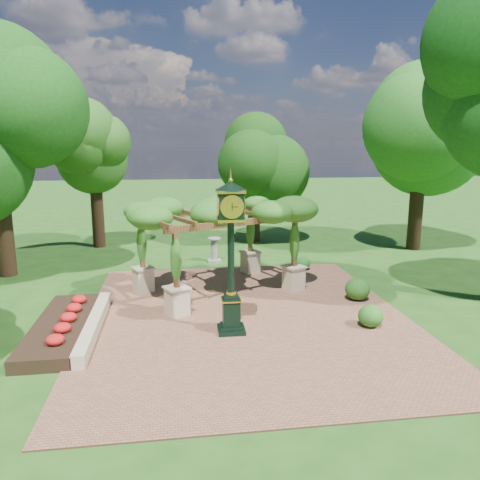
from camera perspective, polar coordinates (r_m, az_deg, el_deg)
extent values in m
plane|color=#1E4714|center=(14.11, 1.46, -10.85)|extent=(120.00, 120.00, 0.00)
cube|color=brown|center=(15.02, 0.82, -9.33)|extent=(10.00, 12.00, 0.04)
cube|color=#C6B793|center=(14.53, -17.36, -9.87)|extent=(0.35, 5.00, 0.40)
cube|color=red|center=(14.71, -20.87, -9.93)|extent=(1.50, 5.00, 0.36)
cube|color=black|center=(13.85, -1.08, -10.85)|extent=(0.79, 0.79, 0.12)
cube|color=black|center=(13.65, -1.09, -8.82)|extent=(0.50, 0.50, 0.88)
cube|color=gold|center=(13.52, -1.09, -7.27)|extent=(0.55, 0.55, 0.04)
cylinder|color=black|center=(13.17, -1.12, -2.06)|extent=(0.20, 0.20, 2.24)
cube|color=black|center=(12.90, -1.14, 4.26)|extent=(0.69, 0.69, 0.68)
cylinder|color=white|center=(12.55, -0.97, 4.05)|extent=(0.58, 0.04, 0.58)
cone|color=black|center=(12.84, -1.15, 6.63)|extent=(0.89, 0.89, 0.24)
sphere|color=gold|center=(12.83, -1.15, 7.28)|extent=(0.14, 0.14, 0.14)
cube|color=beige|center=(15.16, -7.68, -7.42)|extent=(0.83, 0.83, 0.86)
cube|color=brown|center=(14.77, -7.82, -2.41)|extent=(0.20, 0.20, 1.77)
cube|color=beige|center=(17.63, 6.56, -4.65)|extent=(0.83, 0.83, 0.86)
cube|color=brown|center=(17.30, 6.66, -0.30)|extent=(0.20, 0.20, 1.77)
cube|color=beige|center=(17.68, -11.71, -4.77)|extent=(0.83, 0.83, 0.86)
cube|color=brown|center=(17.35, -11.89, -0.44)|extent=(0.20, 0.20, 1.77)
cube|color=beige|center=(19.84, 1.27, -2.72)|extent=(0.83, 0.83, 0.86)
cube|color=brown|center=(19.55, 1.28, 1.16)|extent=(0.20, 0.20, 1.77)
cube|color=brown|center=(15.72, 0.00, 2.14)|extent=(5.10, 2.47, 0.21)
cube|color=brown|center=(18.17, -4.96, 3.39)|extent=(5.10, 2.47, 0.21)
ellipsoid|color=#295E1A|center=(16.89, -2.67, 3.68)|extent=(6.49, 5.47, 0.96)
cube|color=gray|center=(21.88, -3.15, -2.49)|extent=(0.63, 0.63, 0.11)
cylinder|color=gray|center=(21.76, -3.17, -1.19)|extent=(0.32, 0.32, 1.02)
cylinder|color=gray|center=(21.65, -3.18, 0.18)|extent=(0.60, 0.60, 0.06)
ellipsoid|color=#26611B|center=(14.62, 15.64, -8.89)|extent=(0.92, 0.92, 0.67)
ellipsoid|color=#235518|center=(16.91, 14.14, -5.81)|extent=(1.04, 1.04, 0.78)
ellipsoid|color=#20601B|center=(20.43, 7.68, -2.82)|extent=(0.80, 0.80, 0.57)
cylinder|color=#332014|center=(21.57, -26.84, 0.55)|extent=(0.76, 0.76, 3.42)
cylinder|color=#301E12|center=(25.81, -16.93, 2.45)|extent=(0.64, 0.64, 2.98)
ellipsoid|color=#244F16|center=(25.51, -17.44, 11.00)|extent=(3.28, 3.28, 4.71)
cylinder|color=black|center=(26.17, 1.79, 2.84)|extent=(0.61, 0.61, 2.77)
ellipsoid|color=#13360D|center=(25.86, 1.84, 10.69)|extent=(3.90, 3.90, 4.38)
cylinder|color=black|center=(25.78, 20.59, 2.71)|extent=(0.70, 0.70, 3.44)
ellipsoid|color=#22601B|center=(25.53, 21.31, 12.58)|extent=(5.33, 5.33, 5.43)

